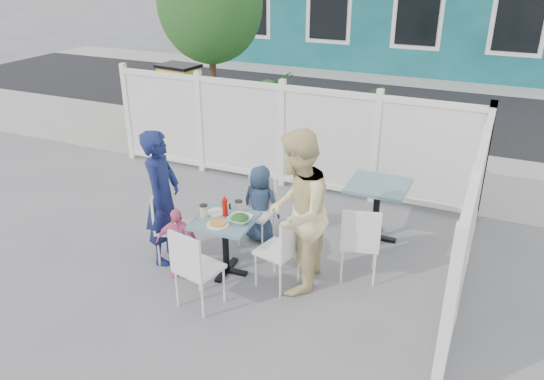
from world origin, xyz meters
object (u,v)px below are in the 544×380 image
at_px(chair_right, 283,246).
at_px(man, 162,197).
at_px(spare_table, 377,197).
at_px(chair_back, 259,205).
at_px(main_table, 225,231).
at_px(utility_cabinet, 181,101).
at_px(woman, 296,213).
at_px(chair_left, 168,221).
at_px(toddler, 178,243).
at_px(chair_near, 194,264).
at_px(boy, 260,204).

relative_size(chair_right, man, 0.55).
relative_size(spare_table, chair_back, 0.89).
relative_size(main_table, man, 0.43).
xyz_separation_m(utility_cabinet, spare_table, (4.65, -2.68, -0.06)).
relative_size(utility_cabinet, spare_table, 1.71).
height_order(main_table, woman, woman).
height_order(main_table, chair_left, chair_left).
bearing_deg(man, main_table, -102.36).
xyz_separation_m(woman, toddler, (-1.28, -0.35, -0.48)).
bearing_deg(main_table, utility_cabinet, 128.34).
bearing_deg(spare_table, chair_near, -121.09).
bearing_deg(chair_near, spare_table, 69.94).
height_order(man, boy, man).
height_order(chair_back, woman, woman).
xyz_separation_m(spare_table, man, (-2.16, -1.49, 0.21)).
height_order(man, toddler, man).
xyz_separation_m(main_table, chair_left, (-0.75, -0.03, -0.02)).
height_order(utility_cabinet, chair_back, utility_cabinet).
relative_size(chair_near, woman, 0.51).
relative_size(chair_near, man, 0.56).
height_order(spare_table, boy, boy).
distance_m(main_table, spare_table, 2.01).
distance_m(woman, toddler, 1.41).
bearing_deg(boy, woman, 138.17).
xyz_separation_m(spare_table, chair_left, (-2.12, -1.50, -0.08)).
bearing_deg(woman, toddler, -82.94).
bearing_deg(spare_table, woman, -111.17).
height_order(main_table, spare_table, spare_table).
relative_size(main_table, woman, 0.38).
bearing_deg(utility_cabinet, chair_near, -48.59).
bearing_deg(toddler, chair_back, 46.92).
distance_m(chair_left, toddler, 0.39).
bearing_deg(chair_right, utility_cabinet, 56.28).
xyz_separation_m(chair_right, chair_near, (-0.68, -0.72, 0.01)).
bearing_deg(chair_back, main_table, 89.90).
bearing_deg(toddler, chair_near, -60.53).
height_order(utility_cabinet, boy, utility_cabinet).
distance_m(chair_right, toddler, 1.21).
distance_m(chair_left, chair_back, 1.14).
relative_size(utility_cabinet, boy, 1.31).
height_order(main_table, chair_near, chair_near).
bearing_deg(man, boy, -57.62).
distance_m(utility_cabinet, chair_near, 5.91).
relative_size(chair_right, boy, 0.90).
xyz_separation_m(chair_left, chair_near, (0.79, -0.70, 0.02)).
distance_m(main_table, chair_near, 0.73).
height_order(spare_table, woman, woman).
bearing_deg(utility_cabinet, chair_right, -38.99).
relative_size(man, toddler, 1.92).
bearing_deg(main_table, chair_left, -177.90).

